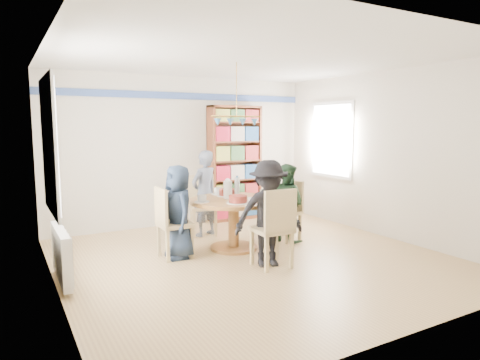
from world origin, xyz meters
TOP-DOWN VIEW (x-y plane):
  - ground at (0.00, 0.00)m, footprint 5.00×5.00m
  - room_shell at (-0.26, 0.87)m, footprint 5.00×5.00m
  - radiator at (-2.42, 0.30)m, footprint 0.12×1.00m
  - dining_table at (-0.01, 0.57)m, footprint 1.30×1.30m
  - chair_left at (-1.00, 0.61)m, footprint 0.44×0.44m
  - chair_right at (1.01, 0.62)m, footprint 0.51×0.51m
  - chair_far at (-0.04, 1.62)m, footprint 0.54×0.54m
  - chair_near at (0.03, -0.46)m, footprint 0.47×0.47m
  - person_left at (-0.87, 0.58)m, footprint 0.42×0.64m
  - person_right at (0.92, 0.54)m, footprint 0.60×0.69m
  - person_far at (-0.06, 1.49)m, footprint 0.60×0.50m
  - person_near at (0.01, -0.32)m, footprint 1.00×0.74m
  - bookshelf at (0.98, 2.34)m, footprint 1.04×0.31m
  - tableware at (-0.04, 0.59)m, footprint 1.23×1.23m

SIDE VIEW (x-z plane):
  - ground at x=0.00m, z-range 0.00..0.00m
  - radiator at x=-2.42m, z-range 0.05..0.65m
  - chair_right at x=1.01m, z-range 0.05..0.99m
  - chair_left at x=-1.00m, z-range 0.05..1.04m
  - chair_far at x=-0.04m, z-range 0.05..1.04m
  - dining_table at x=-0.01m, z-range 0.18..0.93m
  - chair_near at x=0.03m, z-range 0.05..1.09m
  - person_right at x=0.92m, z-range 0.00..1.23m
  - person_left at x=-0.87m, z-range 0.00..1.29m
  - person_near at x=0.01m, z-range 0.00..1.39m
  - person_far at x=-0.06m, z-range 0.00..1.42m
  - tableware at x=-0.04m, z-range 0.66..0.98m
  - bookshelf at x=0.98m, z-range -0.02..2.17m
  - room_shell at x=-0.26m, z-range -0.85..4.15m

